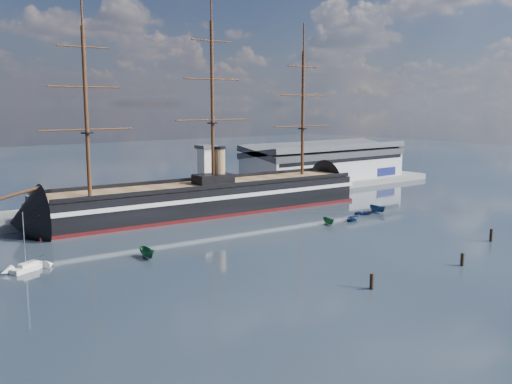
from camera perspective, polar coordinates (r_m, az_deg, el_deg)
ground at (r=139.58m, az=1.46°, el=-3.08°), size 600.00×600.00×0.00m
quay at (r=173.82m, az=-3.52°, el=-0.73°), size 180.00×18.00×2.00m
warehouse at (r=206.28m, az=6.90°, el=2.97°), size 63.00×21.00×11.60m
quay_tower at (r=166.15m, az=-4.96°, el=2.21°), size 5.00×5.00×15.00m
warship at (r=150.70m, az=-5.46°, el=-0.67°), size 113.35×21.73×53.94m
sailboat at (r=107.60m, az=-21.80°, el=-6.97°), size 6.73×4.46×10.44m
motorboat_a at (r=109.97m, az=-10.78°, el=-6.51°), size 6.20×2.63×2.43m
motorboat_b at (r=144.48m, az=9.68°, el=-2.80°), size 2.55×3.59×1.56m
motorboat_c at (r=138.64m, az=7.29°, el=-3.23°), size 5.25×2.87×1.99m
motorboat_e at (r=152.20m, az=10.68°, el=-2.23°), size 2.77×2.95×1.35m
motorboat_f at (r=156.19m, az=12.06°, el=-2.00°), size 6.13×2.28×2.45m
piling_near_left at (r=92.41m, az=11.47°, el=-9.50°), size 0.64×0.64×3.22m
piling_near_mid at (r=109.43m, az=19.90°, el=-6.96°), size 0.64×0.64×3.05m
piling_near_right at (r=130.68m, az=22.42°, el=-4.58°), size 0.64×0.64×3.40m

